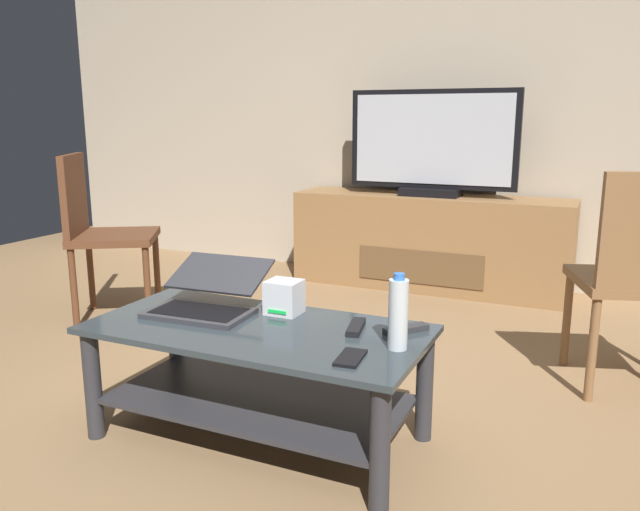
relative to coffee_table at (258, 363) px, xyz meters
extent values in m
plane|color=olive|center=(0.02, -0.01, -0.28)|extent=(7.68, 7.68, 0.00)
cube|color=#B2A38C|center=(0.02, 2.57, 1.12)|extent=(6.40, 0.12, 2.80)
cube|color=#2D383D|center=(0.00, 0.00, 0.12)|extent=(1.16, 0.57, 0.02)
cube|color=#2D2D33|center=(0.00, 0.00, -0.14)|extent=(1.02, 0.50, 0.02)
cylinder|color=#2D2D33|center=(-0.53, -0.24, -0.09)|extent=(0.06, 0.06, 0.39)
cylinder|color=#2D2D33|center=(0.53, -0.24, -0.09)|extent=(0.06, 0.06, 0.39)
cylinder|color=#2D2D33|center=(-0.53, 0.24, -0.09)|extent=(0.06, 0.06, 0.39)
cylinder|color=#2D2D33|center=(0.53, 0.24, -0.09)|extent=(0.06, 0.06, 0.39)
cube|color=olive|center=(0.01, 2.25, 0.02)|extent=(1.80, 0.43, 0.62)
cube|color=brown|center=(0.01, 2.03, -0.10)|extent=(0.81, 0.01, 0.22)
cube|color=black|center=(0.01, 2.23, 0.36)|extent=(0.38, 0.20, 0.05)
cube|color=black|center=(0.01, 2.23, 0.69)|extent=(1.08, 0.04, 0.62)
cube|color=#B2B7C1|center=(0.01, 2.20, 0.69)|extent=(1.01, 0.01, 0.56)
cube|color=brown|center=(1.18, 1.05, 0.17)|extent=(0.55, 0.55, 0.04)
cylinder|color=brown|center=(0.94, 1.17, -0.07)|extent=(0.04, 0.04, 0.43)
cylinder|color=brown|center=(1.06, 0.81, -0.07)|extent=(0.04, 0.04, 0.43)
cube|color=#59331E|center=(-1.41, 0.86, 0.18)|extent=(0.60, 0.60, 0.04)
cube|color=#59331E|center=(-1.58, 0.76, 0.41)|extent=(0.25, 0.38, 0.46)
cylinder|color=#59331E|center=(-1.14, 0.80, -0.06)|extent=(0.04, 0.04, 0.45)
cylinder|color=#59331E|center=(-1.34, 1.12, -0.06)|extent=(0.04, 0.04, 0.45)
cylinder|color=#59331E|center=(-1.47, 0.60, -0.06)|extent=(0.04, 0.04, 0.45)
cylinder|color=#59331E|center=(-1.67, 0.93, -0.06)|extent=(0.04, 0.04, 0.45)
cube|color=#333338|center=(-0.25, 0.02, 0.14)|extent=(0.38, 0.24, 0.02)
cube|color=black|center=(-0.25, 0.02, 0.15)|extent=(0.33, 0.19, 0.00)
cube|color=#333338|center=(-0.26, 0.18, 0.25)|extent=(0.38, 0.23, 0.10)
cube|color=teal|center=(-0.26, 0.17, 0.25)|extent=(0.34, 0.20, 0.08)
cube|color=silver|center=(0.01, 0.17, 0.19)|extent=(0.12, 0.11, 0.12)
cube|color=#19D84C|center=(0.01, 0.11, 0.15)|extent=(0.07, 0.00, 0.01)
cylinder|color=silver|center=(0.50, 0.00, 0.24)|extent=(0.06, 0.06, 0.22)
cylinder|color=blue|center=(0.50, 0.00, 0.36)|extent=(0.03, 0.03, 0.02)
cube|color=black|center=(0.40, -0.14, 0.14)|extent=(0.08, 0.15, 0.01)
cube|color=black|center=(0.32, 0.11, 0.14)|extent=(0.08, 0.17, 0.02)
cube|color=#2D2D30|center=(0.48, 0.16, 0.14)|extent=(0.13, 0.15, 0.02)
camera|label=1|loc=(1.05, -1.78, 0.83)|focal=35.39mm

